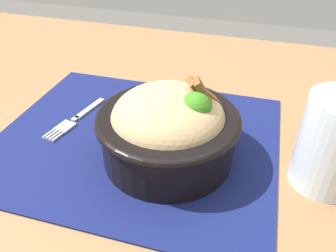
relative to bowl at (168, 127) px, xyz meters
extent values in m
cube|color=olive|center=(0.04, -0.04, -0.07)|extent=(1.39, 0.88, 0.04)
cylinder|color=brown|center=(0.67, -0.42, -0.46)|extent=(0.04, 0.04, 0.74)
cube|color=#11194C|center=(0.06, -0.02, -0.05)|extent=(0.41, 0.34, 0.00)
cylinder|color=black|center=(0.00, 0.00, -0.02)|extent=(0.17, 0.17, 0.07)
torus|color=black|center=(0.00, 0.00, 0.01)|extent=(0.18, 0.18, 0.01)
ellipsoid|color=tan|center=(0.00, 0.00, 0.01)|extent=(0.19, 0.19, 0.07)
sphere|color=#367A1C|center=(-0.03, 0.00, 0.04)|extent=(0.04, 0.04, 0.04)
sphere|color=#367A1C|center=(0.02, -0.02, 0.03)|extent=(0.03, 0.03, 0.03)
cylinder|color=orange|center=(0.00, 0.01, 0.03)|extent=(0.01, 0.04, 0.01)
cube|color=brown|center=(-0.04, -0.02, 0.04)|extent=(0.04, 0.03, 0.05)
cube|color=brown|center=(-0.04, -0.02, 0.04)|extent=(0.05, 0.04, 0.04)
cube|color=#B6B6B6|center=(0.16, -0.07, -0.05)|extent=(0.02, 0.07, 0.00)
cube|color=#B6B6B6|center=(0.17, -0.04, -0.05)|extent=(0.01, 0.01, 0.00)
cube|color=#B6B6B6|center=(0.17, -0.02, -0.05)|extent=(0.03, 0.03, 0.00)
cube|color=#B6B6B6|center=(0.18, 0.01, -0.05)|extent=(0.01, 0.02, 0.00)
cube|color=#B6B6B6|center=(0.18, 0.01, -0.05)|extent=(0.01, 0.02, 0.00)
cube|color=#B6B6B6|center=(0.17, 0.01, -0.05)|extent=(0.01, 0.02, 0.00)
cube|color=#B6B6B6|center=(0.17, 0.01, -0.05)|extent=(0.01, 0.02, 0.00)
cylinder|color=silver|center=(-0.19, -0.01, 0.01)|extent=(0.08, 0.08, 0.12)
cylinder|color=silver|center=(-0.19, -0.01, -0.02)|extent=(0.07, 0.07, 0.06)
camera|label=1|loc=(-0.10, 0.33, 0.25)|focal=35.75mm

